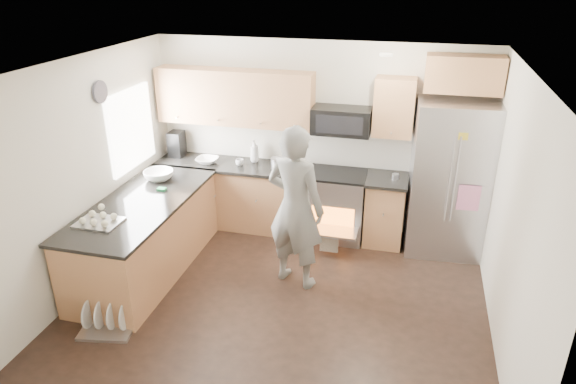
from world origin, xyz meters
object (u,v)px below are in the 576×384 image
(refrigerator, at_px, (450,179))
(person, at_px, (295,208))
(dish_rack, at_px, (108,322))
(stove_range, at_px, (337,191))

(refrigerator, distance_m, person, 2.11)
(person, bearing_deg, dish_rack, 56.03)
(stove_range, xyz_separation_m, person, (-0.28, -1.24, 0.29))
(refrigerator, bearing_deg, stove_range, 176.31)
(refrigerator, bearing_deg, dish_rack, -146.27)
(refrigerator, xyz_separation_m, person, (-1.70, -1.25, -0.03))
(stove_range, height_order, person, person)
(refrigerator, height_order, dish_rack, refrigerator)
(refrigerator, bearing_deg, person, -147.68)
(dish_rack, bearing_deg, person, 39.11)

